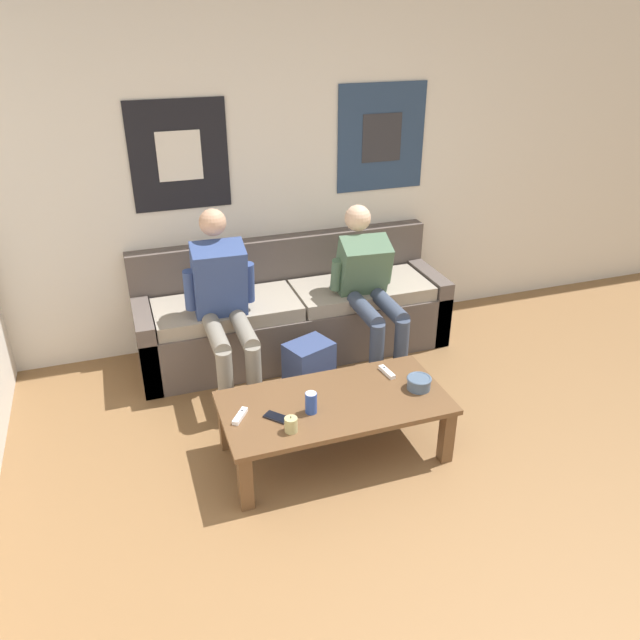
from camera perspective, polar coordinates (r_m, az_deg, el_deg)
name	(u,v)px	position (r m, az deg, el deg)	size (l,w,h in m)	color
ground_plane	(482,585)	(3.19, 14.60, -22.36)	(18.00, 18.00, 0.00)	brown
wall_back	(301,170)	(4.69, -1.73, 13.51)	(10.00, 0.07, 2.55)	silver
couch	(293,314)	(4.67, -2.47, 0.51)	(2.28, 0.68, 0.82)	#564C47
coffee_table	(335,409)	(3.58, 1.34, -8.11)	(1.28, 0.64, 0.37)	brown
person_seated_adult	(224,302)	(4.07, -8.77, 1.64)	(0.47, 0.86, 1.21)	gray
person_seated_teen	(369,285)	(4.37, 4.52, 3.18)	(0.47, 0.90, 1.12)	#384256
backpack	(310,372)	(4.14, -0.92, -4.78)	(0.35, 0.32, 0.40)	navy
ceramic_bowl	(419,382)	(3.68, 9.03, -5.65)	(0.15, 0.15, 0.08)	#475B75
pillar_candle	(291,425)	(3.30, -2.66, -9.53)	(0.07, 0.07, 0.09)	tan
drink_can_blue	(311,403)	(3.43, -0.83, -7.57)	(0.07, 0.07, 0.12)	#28479E
game_controller_near_left	(240,416)	(3.44, -7.32, -8.70)	(0.11, 0.14, 0.03)	white
game_controller_near_right	(387,372)	(3.80, 6.13, -4.75)	(0.05, 0.15, 0.03)	white
cell_phone	(276,417)	(3.42, -4.01, -8.85)	(0.14, 0.15, 0.01)	black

